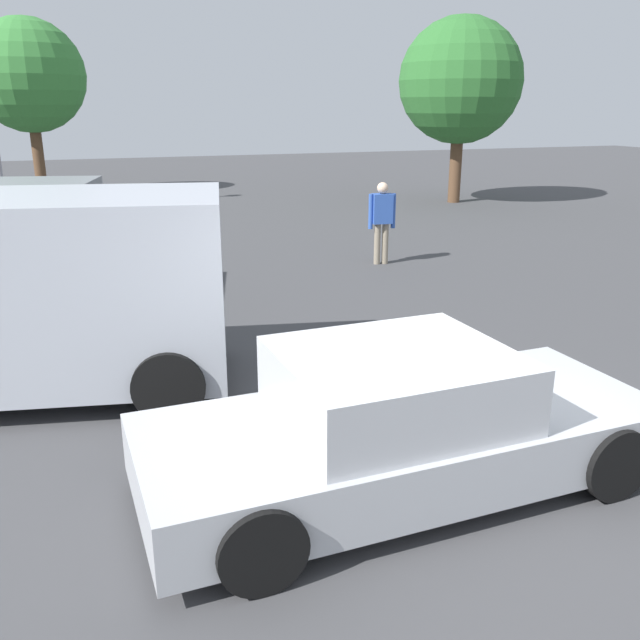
{
  "coord_description": "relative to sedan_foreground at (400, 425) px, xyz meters",
  "views": [
    {
      "loc": [
        -2.7,
        -4.65,
        3.15
      ],
      "look_at": [
        -0.21,
        1.94,
        0.9
      ],
      "focal_mm": 37.87,
      "sensor_mm": 36.0,
      "label": 1
    }
  ],
  "objects": [
    {
      "name": "tree_back_right",
      "position": [
        9.95,
        15.39,
        3.32
      ],
      "size": [
        3.99,
        3.99,
        5.9
      ],
      "color": "brown",
      "rests_on": "ground_plane"
    },
    {
      "name": "pedestrian",
      "position": [
        3.58,
        7.8,
        0.43
      ],
      "size": [
        0.56,
        0.3,
        1.67
      ],
      "rotation": [
        0.0,
        0.0,
        1.42
      ],
      "color": "gray",
      "rests_on": "ground_plane"
    },
    {
      "name": "sedan_foreground",
      "position": [
        0.0,
        0.0,
        0.0
      ],
      "size": [
        4.48,
        1.94,
        1.23
      ],
      "rotation": [
        0.0,
        0.0,
        0.02
      ],
      "color": "#B7BABF",
      "rests_on": "ground_plane"
    },
    {
      "name": "ground_plane",
      "position": [
        0.24,
        0.06,
        -0.57
      ],
      "size": [
        80.0,
        80.0,
        0.0
      ],
      "primitive_type": "plane",
      "color": "#424244"
    },
    {
      "name": "tree_back_left",
      "position": [
        -3.14,
        22.19,
        3.54
      ],
      "size": [
        3.86,
        3.86,
        6.06
      ],
      "color": "brown",
      "rests_on": "ground_plane"
    }
  ]
}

